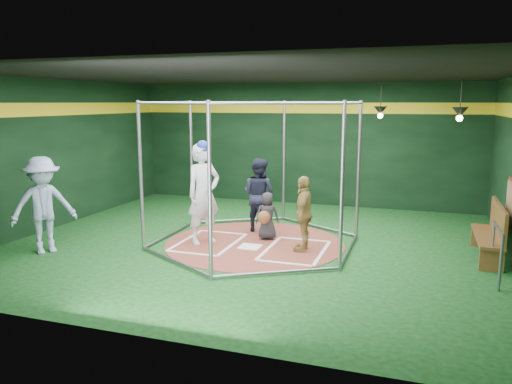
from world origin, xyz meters
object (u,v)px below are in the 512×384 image
(visitor_leopard, at_px, (304,214))
(umpire, at_px, (259,195))
(dugout_bench, at_px, (492,231))
(batter_figure, at_px, (204,193))

(visitor_leopard, xyz_separation_m, umpire, (-1.33, 1.19, 0.09))
(visitor_leopard, xyz_separation_m, dugout_bench, (3.54, 0.65, -0.22))
(visitor_leopard, relative_size, umpire, 0.89)
(visitor_leopard, bearing_deg, batter_figure, -90.80)
(batter_figure, bearing_deg, visitor_leopard, 3.48)
(umpire, distance_m, dugout_bench, 4.91)
(umpire, xyz_separation_m, dugout_bench, (4.87, -0.54, -0.32))
(batter_figure, bearing_deg, dugout_bench, 7.83)
(batter_figure, relative_size, umpire, 1.28)
(batter_figure, distance_m, umpire, 1.56)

